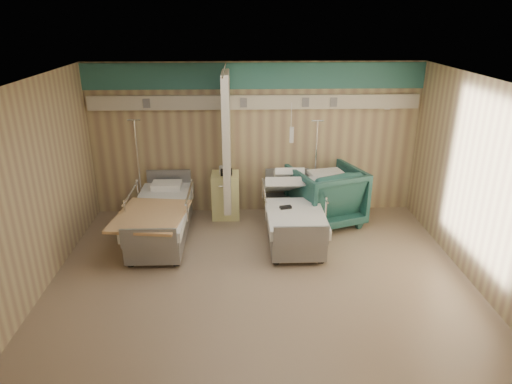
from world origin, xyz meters
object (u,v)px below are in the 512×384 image
at_px(bedside_cabinet, 226,195).
at_px(iv_stand_left, 142,200).
at_px(bed_right, 293,220).
at_px(iv_stand_right, 314,196).
at_px(visitor_armchair, 325,195).
at_px(bed_left, 162,222).

distance_m(bedside_cabinet, iv_stand_left, 1.53).
xyz_separation_m(bed_right, iv_stand_left, (-2.68, 0.80, 0.07)).
xyz_separation_m(bedside_cabinet, iv_stand_right, (1.65, 0.02, -0.05)).
bearing_deg(visitor_armchair, bed_right, 22.07).
distance_m(bed_right, bed_left, 2.20).
bearing_deg(visitor_armchair, bed_left, -8.35).
relative_size(iv_stand_right, iv_stand_left, 0.97).
distance_m(visitor_armchair, iv_stand_right, 0.40).
height_order(bed_left, iv_stand_left, iv_stand_left).
height_order(bed_left, visitor_armchair, visitor_armchair).
bearing_deg(bed_left, iv_stand_right, 18.77).
bearing_deg(iv_stand_left, iv_stand_right, 2.04).
xyz_separation_m(bed_right, visitor_armchair, (0.65, 0.59, 0.21)).
bearing_deg(bed_left, bed_right, 0.00).
bearing_deg(iv_stand_right, iv_stand_left, -177.96).
xyz_separation_m(bedside_cabinet, iv_stand_left, (-1.53, -0.10, -0.04)).
distance_m(bedside_cabinet, visitor_armchair, 1.83).
bearing_deg(bed_right, iv_stand_left, 163.29).
relative_size(bed_right, iv_stand_right, 1.19).
xyz_separation_m(bed_left, bedside_cabinet, (1.05, 0.90, 0.11)).
bearing_deg(visitor_armchair, iv_stand_right, -85.62).
xyz_separation_m(bed_left, iv_stand_left, (-0.48, 0.80, 0.07)).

